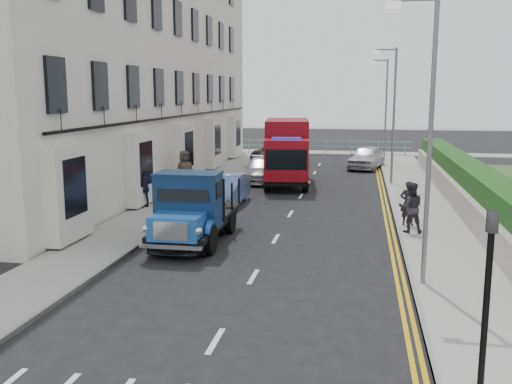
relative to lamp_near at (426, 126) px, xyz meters
name	(u,v)px	position (x,y,z in m)	size (l,w,h in m)	color
ground	(266,256)	(-4.18, 2.00, -4.00)	(120.00, 120.00, 0.00)	black
pavement_west	(188,195)	(-9.38, 11.00, -3.94)	(2.40, 38.00, 0.12)	gray
pavement_east	(420,203)	(1.12, 11.00, -3.94)	(2.60, 38.00, 0.12)	gray
promenade	(326,153)	(-4.18, 31.00, -3.94)	(30.00, 2.50, 0.12)	gray
sea_plane	(340,129)	(-4.18, 62.00, -4.00)	(120.00, 120.00, 0.00)	#4D5C69
terrace_west	(129,46)	(-13.65, 15.00, 3.17)	(6.31, 30.20, 14.25)	silver
garden_east	(468,185)	(3.03, 11.00, -3.10)	(1.45, 28.00, 1.75)	#B2AD9E
seafront_railing	(325,147)	(-4.18, 30.20, -3.42)	(13.00, 0.08, 1.11)	#59B2A5
lamp_near	(426,126)	(0.00, 0.00, 0.00)	(1.23, 0.18, 7.00)	slate
lamp_mid	(392,108)	(0.00, 16.00, 0.00)	(1.23, 0.18, 7.00)	slate
lamp_far	(384,104)	(0.00, 26.00, 0.00)	(1.23, 0.18, 7.00)	slate
traffic_signal	(488,277)	(0.42, -5.50, -1.92)	(0.16, 0.20, 3.10)	black
bedford_lorry	(190,213)	(-6.68, 2.65, -2.92)	(2.03, 4.96, 2.33)	black
red_lorry	(287,150)	(-5.31, 15.55, -2.21)	(2.91, 6.61, 3.35)	black
parked_car_front	(191,220)	(-6.78, 3.00, -3.25)	(1.77, 4.40, 1.50)	black
parked_car_mid	(225,190)	(-7.14, 9.19, -3.34)	(1.40, 4.00, 1.32)	#4E6EA7
parked_car_rear	(261,170)	(-6.78, 16.11, -3.36)	(1.78, 4.39, 1.27)	#AFAFB4
seafront_car_left	(281,154)	(-6.74, 23.58, -3.27)	(2.42, 5.25, 1.46)	black
seafront_car_right	(366,157)	(-1.12, 22.52, -3.27)	(1.72, 4.28, 1.46)	silver
pedestrian_east_near	(408,203)	(0.22, 6.37, -3.09)	(0.58, 0.38, 1.58)	black
pedestrian_east_far	(411,207)	(0.22, 5.27, -3.03)	(0.83, 0.64, 1.70)	#2E2932
pedestrian_west_near	(144,188)	(-10.18, 7.70, -3.08)	(0.93, 0.39, 1.59)	#1B1B30
pedestrian_west_far	(185,171)	(-9.72, 11.73, -2.90)	(0.95, 0.62, 1.95)	#40352E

